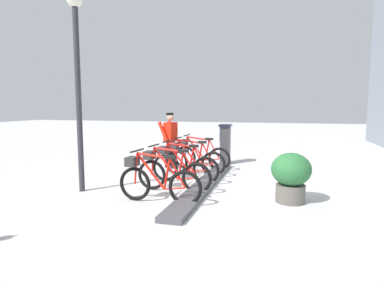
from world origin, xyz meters
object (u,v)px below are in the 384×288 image
bike_docked_2 (182,165)px  planter_bush (291,175)px  bike_docked_3 (171,172)px  lamp_post (77,64)px  bike_docked_0 (199,155)px  bike_docked_1 (192,159)px  bike_docked_4 (156,181)px  worker_near_rack (170,138)px  payment_kiosk (225,143)px

bike_docked_2 → planter_bush: size_ratio=1.77×
bike_docked_3 → lamp_post: lamp_post is taller
bike_docked_0 → bike_docked_1: size_ratio=1.00×
lamp_post → bike_docked_4: bearing=168.7°
lamp_post → bike_docked_2: bearing=-144.1°
worker_near_rack → planter_bush: size_ratio=1.71×
payment_kiosk → lamp_post: bearing=60.0°
bike_docked_4 → bike_docked_3: bearing=-90.0°
bike_docked_2 → bike_docked_4: 1.74m
worker_near_rack → bike_docked_3: bearing=109.1°
payment_kiosk → bike_docked_2: (0.57, 2.89, -0.24)m
payment_kiosk → bike_docked_3: bearing=81.4°
bike_docked_1 → bike_docked_4: bearing=90.0°
bike_docked_2 → bike_docked_3: (0.00, 0.87, 0.00)m
bike_docked_4 → worker_near_rack: (0.88, -3.41, 0.48)m
bike_docked_0 → worker_near_rack: 1.01m
planter_bush → payment_kiosk: bearing=-63.8°
bike_docked_2 → planter_bush: bike_docked_2 is taller
lamp_post → planter_bush: lamp_post is taller
worker_near_rack → lamp_post: lamp_post is taller
bike_docked_3 → bike_docked_4: (0.00, 0.87, 0.00)m
payment_kiosk → planter_bush: (-1.94, 3.94, -0.12)m
bike_docked_1 → bike_docked_4: (0.00, 2.61, 0.00)m
bike_docked_4 → lamp_post: (1.89, -0.38, 2.30)m
bike_docked_0 → lamp_post: size_ratio=0.41×
bike_docked_2 → worker_near_rack: size_ratio=1.04×
bike_docked_1 → worker_near_rack: (0.88, -0.80, 0.48)m
bike_docked_1 → bike_docked_4: size_ratio=1.00×
payment_kiosk → bike_docked_1: size_ratio=0.74×
bike_docked_0 → planter_bush: 3.75m
bike_docked_0 → bike_docked_4: (0.00, 3.49, 0.00)m
payment_kiosk → bike_docked_3: (0.57, 3.76, -0.24)m
bike_docked_4 → worker_near_rack: 3.56m
bike_docked_1 → bike_docked_3: same height
bike_docked_3 → lamp_post: size_ratio=0.41×
bike_docked_2 → bike_docked_4: bearing=90.0°
payment_kiosk → bike_docked_2: size_ratio=0.74×
bike_docked_4 → lamp_post: 3.00m
payment_kiosk → bike_docked_3: payment_kiosk is taller
payment_kiosk → bike_docked_4: bearing=83.0°
bike_docked_3 → planter_bush: (-2.51, 0.17, 0.11)m
bike_docked_3 → worker_near_rack: 2.73m
payment_kiosk → worker_near_rack: 1.91m
worker_near_rack → lamp_post: size_ratio=0.39×
bike_docked_4 → worker_near_rack: worker_near_rack is taller
planter_bush → bike_docked_3: bearing=-3.9°
bike_docked_0 → bike_docked_4: 3.49m
bike_docked_0 → bike_docked_1: bearing=90.0°
bike_docked_4 → lamp_post: lamp_post is taller
bike_docked_0 → bike_docked_4: bearing=90.0°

